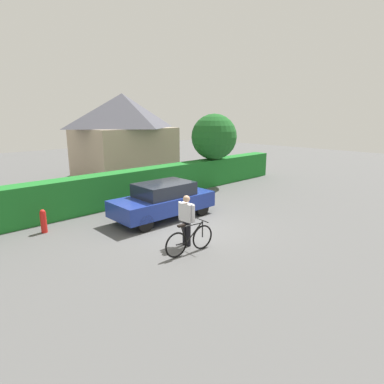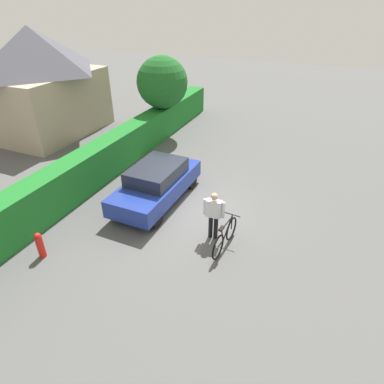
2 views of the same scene
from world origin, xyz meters
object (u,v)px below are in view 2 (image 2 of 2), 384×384
Objects in this scene: bicycle at (225,237)px; fire_hydrant at (40,245)px; parked_car_near at (157,183)px; tree_kerbside at (162,83)px; person_rider at (214,213)px.

bicycle is 5.21m from fire_hydrant.
bicycle is at bearing -62.73° from fire_hydrant.
parked_car_near is 1.02× the size of tree_kerbside.
parked_car_near reaches higher than fire_hydrant.
tree_kerbside reaches higher than fire_hydrant.
tree_kerbside reaches higher than person_rider.
person_rider is (-1.18, -2.55, 0.18)m from parked_car_near.
tree_kerbside is at bearing 6.71° from fire_hydrant.
tree_kerbside reaches higher than bicycle.
tree_kerbside is 10.08m from fire_hydrant.
parked_car_near is at bearing 65.12° from person_rider.
bicycle is (-1.51, -3.03, -0.33)m from parked_car_near.
parked_car_near is 6.77m from tree_kerbside.
person_rider is at bearing 55.93° from bicycle.
person_rider is 0.40× the size of tree_kerbside.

